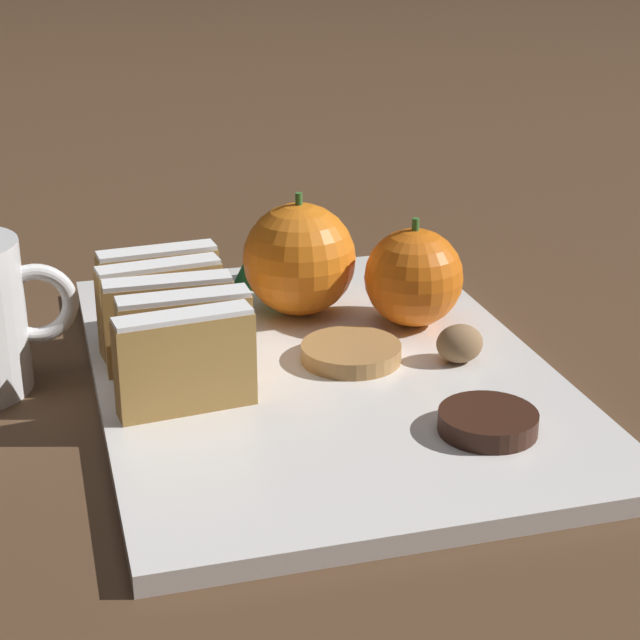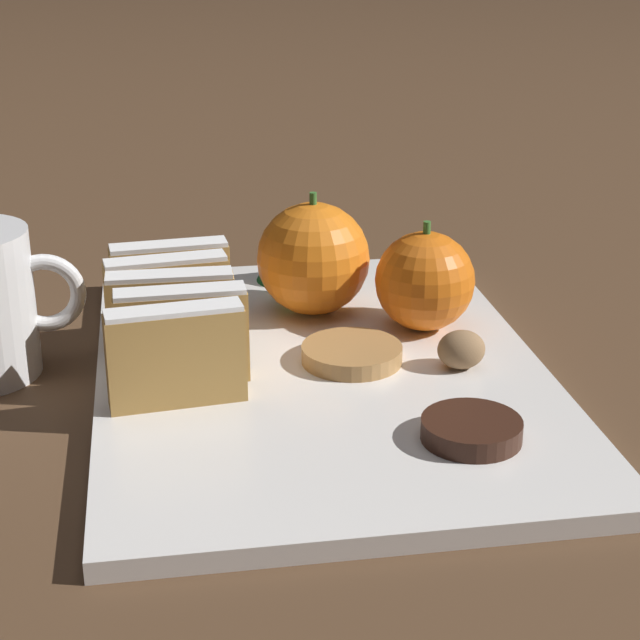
% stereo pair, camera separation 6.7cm
% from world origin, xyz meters
% --- Properties ---
extents(ground_plane, '(6.00, 6.00, 0.00)m').
position_xyz_m(ground_plane, '(0.00, 0.00, 0.00)').
color(ground_plane, '#513823').
extents(serving_platter, '(0.28, 0.40, 0.01)m').
position_xyz_m(serving_platter, '(0.00, 0.00, 0.01)').
color(serving_platter, white).
rests_on(serving_platter, ground_plane).
extents(stollen_slice_front, '(0.08, 0.03, 0.06)m').
position_xyz_m(stollen_slice_front, '(-0.09, -0.04, 0.04)').
color(stollen_slice_front, '#B28442').
rests_on(stollen_slice_front, serving_platter).
extents(stollen_slice_second, '(0.08, 0.02, 0.06)m').
position_xyz_m(stollen_slice_second, '(-0.09, -0.01, 0.04)').
color(stollen_slice_second, '#B28442').
rests_on(stollen_slice_second, serving_platter).
extents(stollen_slice_third, '(0.08, 0.02, 0.06)m').
position_xyz_m(stollen_slice_third, '(-0.09, 0.02, 0.04)').
color(stollen_slice_third, '#B28442').
rests_on(stollen_slice_third, serving_platter).
extents(stollen_slice_fourth, '(0.08, 0.03, 0.06)m').
position_xyz_m(stollen_slice_fourth, '(-0.09, 0.05, 0.04)').
color(stollen_slice_fourth, '#B28442').
rests_on(stollen_slice_fourth, serving_platter).
extents(stollen_slice_fifth, '(0.08, 0.03, 0.06)m').
position_xyz_m(stollen_slice_fifth, '(-0.09, 0.08, 0.04)').
color(stollen_slice_fifth, '#B28442').
rests_on(stollen_slice_fifth, serving_platter).
extents(orange_near, '(0.08, 0.08, 0.09)m').
position_xyz_m(orange_near, '(0.01, 0.09, 0.05)').
color(orange_near, orange).
rests_on(orange_near, serving_platter).
extents(orange_far, '(0.07, 0.07, 0.08)m').
position_xyz_m(orange_far, '(0.08, 0.05, 0.05)').
color(orange_far, orange).
rests_on(orange_far, serving_platter).
extents(walnut, '(0.03, 0.02, 0.02)m').
position_xyz_m(walnut, '(0.09, -0.02, 0.02)').
color(walnut, '#8E6B47').
rests_on(walnut, serving_platter).
extents(chocolate_cookie, '(0.06, 0.06, 0.01)m').
position_xyz_m(chocolate_cookie, '(0.07, -0.11, 0.02)').
color(chocolate_cookie, '#381E14').
rests_on(chocolate_cookie, serving_platter).
extents(gingerbread_cookie, '(0.06, 0.06, 0.01)m').
position_xyz_m(gingerbread_cookie, '(0.02, 0.00, 0.02)').
color(gingerbread_cookie, '#B27F47').
rests_on(gingerbread_cookie, serving_platter).
extents(evergreen_sprig, '(0.05, 0.05, 0.05)m').
position_xyz_m(evergreen_sprig, '(-0.00, 0.16, 0.04)').
color(evergreen_sprig, '#195623').
rests_on(evergreen_sprig, serving_platter).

